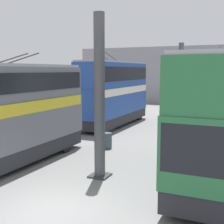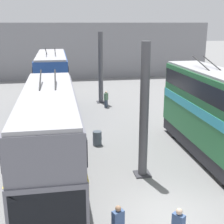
# 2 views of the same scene
# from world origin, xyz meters

# --- Properties ---
(ground_plane) EXTENTS (240.00, 240.00, 0.00)m
(ground_plane) POSITION_xyz_m (0.00, 0.00, 0.00)
(ground_plane) COLOR slate
(depot_back_wall) EXTENTS (0.50, 36.00, 7.81)m
(depot_back_wall) POSITION_xyz_m (33.95, 0.00, 3.90)
(depot_back_wall) COLOR gray
(depot_back_wall) RESTS_ON ground_plane
(support_column_near) EXTENTS (0.83, 0.83, 6.99)m
(support_column_near) POSITION_xyz_m (3.62, 0.00, 3.37)
(support_column_near) COLOR #4C4C51
(support_column_near) RESTS_ON ground_plane
(support_column_far) EXTENTS (0.83, 0.83, 6.99)m
(support_column_far) POSITION_xyz_m (19.57, 0.00, 3.37)
(support_column_far) COLOR #4C4C51
(support_column_far) RESTS_ON ground_plane
(bus_left_near) EXTENTS (9.85, 2.54, 5.80)m
(bus_left_near) POSITION_xyz_m (5.46, -4.69, 2.95)
(bus_left_near) COLOR black
(bus_left_near) RESTS_ON ground_plane
(bus_right_near) EXTENTS (10.69, 2.54, 5.54)m
(bus_right_near) POSITION_xyz_m (2.73, 4.69, 2.80)
(bus_right_near) COLOR black
(bus_right_near) RESTS_ON ground_plane
(bus_right_far) EXTENTS (9.56, 2.54, 5.96)m
(bus_right_far) POSITION_xyz_m (15.68, 4.69, 3.03)
(bus_right_far) COLOR black
(bus_right_far) RESTS_ON ground_plane
(person_aisle_midway) EXTENTS (0.47, 0.46, 1.60)m
(person_aisle_midway) POSITION_xyz_m (17.54, -0.21, 0.84)
(person_aisle_midway) COLOR #384251
(person_aisle_midway) RESTS_ON ground_plane
(oil_drum) EXTENTS (0.62, 0.62, 0.94)m
(oil_drum) POSITION_xyz_m (8.23, 1.84, 0.47)
(oil_drum) COLOR #424C56
(oil_drum) RESTS_ON ground_plane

